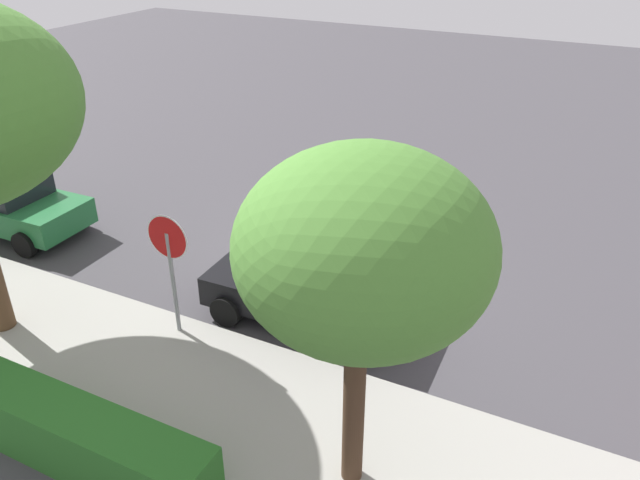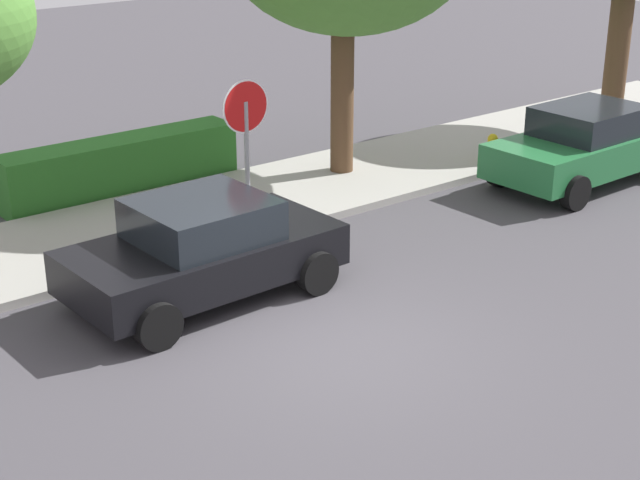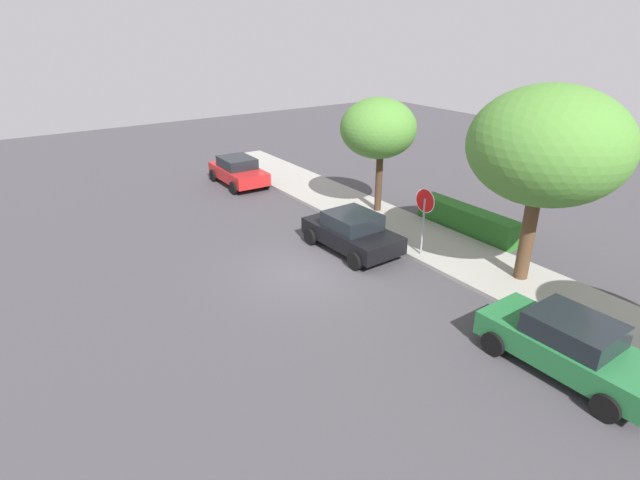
% 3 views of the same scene
% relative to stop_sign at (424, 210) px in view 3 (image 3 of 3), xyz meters
% --- Properties ---
extents(ground_plane, '(60.00, 60.00, 0.00)m').
position_rel_stop_sign_xyz_m(ground_plane, '(-1.38, -3.97, -1.81)').
color(ground_plane, '#423F44').
extents(sidewalk_curb, '(32.00, 3.10, 0.14)m').
position_rel_stop_sign_xyz_m(sidewalk_curb, '(-1.38, 1.15, -1.74)').
color(sidewalk_curb, '#9E9B93').
rests_on(sidewalk_curb, ground_plane).
extents(stop_sign, '(0.87, 0.08, 2.60)m').
position_rel_stop_sign_xyz_m(stop_sign, '(0.00, 0.00, 0.00)').
color(stop_sign, gray).
rests_on(stop_sign, ground_plane).
extents(parked_car_black, '(3.94, 2.19, 1.46)m').
position_rel_stop_sign_xyz_m(parked_car_black, '(-1.91, -1.68, -1.07)').
color(parked_car_black, black).
rests_on(parked_car_black, ground_plane).
extents(parked_car_green, '(4.21, 2.03, 1.48)m').
position_rel_stop_sign_xyz_m(parked_car_green, '(6.62, -1.71, -1.06)').
color(parked_car_green, '#236B38').
rests_on(parked_car_green, ground_plane).
extents(parked_car_red, '(3.94, 2.05, 1.43)m').
position_rel_stop_sign_xyz_m(parked_car_red, '(-11.76, -1.53, -1.07)').
color(parked_car_red, red).
rests_on(parked_car_red, ground_plane).
extents(street_tree_near_corner, '(4.68, 4.68, 6.29)m').
position_rel_stop_sign_xyz_m(street_tree_near_corner, '(3.28, 1.42, 2.69)').
color(street_tree_near_corner, '#513823').
rests_on(street_tree_near_corner, ground_plane).
extents(street_tree_mid_block, '(3.18, 3.18, 5.04)m').
position_rel_stop_sign_xyz_m(street_tree_mid_block, '(-4.38, 1.52, 1.96)').
color(street_tree_mid_block, '#422D1E').
rests_on(street_tree_mid_block, ground_plane).
extents(fire_hydrant, '(0.30, 0.22, 0.72)m').
position_rel_stop_sign_xyz_m(fire_hydrant, '(5.89, 0.00, -1.45)').
color(fire_hydrant, gold).
rests_on(fire_hydrant, ground_plane).
extents(front_yard_hedge, '(4.58, 0.82, 1.04)m').
position_rel_stop_sign_xyz_m(front_yard_hedge, '(-0.67, 3.20, -1.29)').
color(front_yard_hedge, '#286623').
rests_on(front_yard_hedge, ground_plane).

